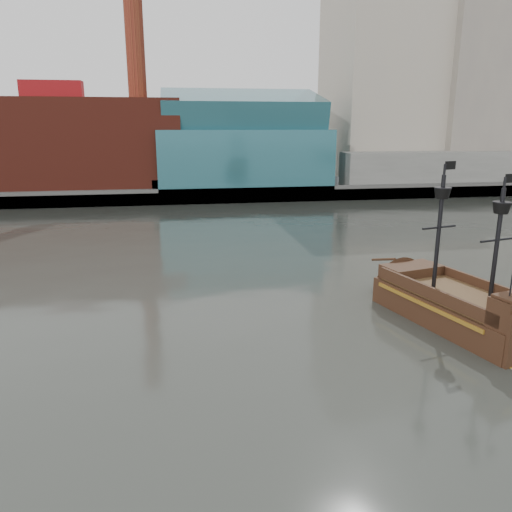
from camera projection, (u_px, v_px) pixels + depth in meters
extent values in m
plane|color=#282A25|center=(244.00, 404.00, 23.56)|extent=(400.00, 400.00, 0.00)
cube|color=slate|center=(184.00, 180.00, 110.99)|extent=(220.00, 60.00, 2.00)
cube|color=#4C4C49|center=(189.00, 196.00, 82.80)|extent=(220.00, 1.00, 2.60)
cube|color=maroon|center=(57.00, 145.00, 86.17)|extent=(42.00, 18.00, 15.00)
cube|color=#28616C|center=(242.00, 158.00, 90.13)|extent=(30.00, 16.00, 10.00)
cube|color=#A99F8C|center=(382.00, 62.00, 99.97)|extent=(20.00, 22.00, 46.00)
cube|color=gray|center=(474.00, 83.00, 100.12)|extent=(18.00, 18.00, 38.00)
cube|color=#A99F8C|center=(394.00, 58.00, 117.04)|extent=(24.00, 20.00, 52.00)
cube|color=slate|center=(447.00, 168.00, 93.03)|extent=(40.00, 6.00, 6.00)
cylinder|color=maroon|center=(134.00, 33.00, 85.65)|extent=(3.20, 3.20, 22.00)
cube|color=#28616C|center=(242.00, 112.00, 88.09)|extent=(28.00, 14.94, 8.78)
cube|color=black|center=(456.00, 315.00, 33.03)|extent=(7.43, 12.46, 2.53)
cube|color=#4B331B|center=(458.00, 295.00, 32.68)|extent=(6.68, 11.22, 0.29)
cube|color=black|center=(411.00, 271.00, 36.74)|extent=(4.56, 3.22, 0.97)
cylinder|color=black|center=(439.00, 233.00, 32.67)|extent=(0.33, 0.33, 7.58)
cylinder|color=black|center=(497.00, 246.00, 30.53)|extent=(0.33, 0.33, 6.99)
cone|color=black|center=(442.00, 193.00, 32.01)|extent=(1.29, 1.29, 0.68)
cone|color=black|center=(501.00, 208.00, 29.93)|extent=(1.29, 1.29, 0.68)
cube|color=black|center=(450.00, 165.00, 31.73)|extent=(0.86, 0.23, 0.53)
cube|color=black|center=(511.00, 178.00, 29.65)|extent=(0.86, 0.23, 0.53)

